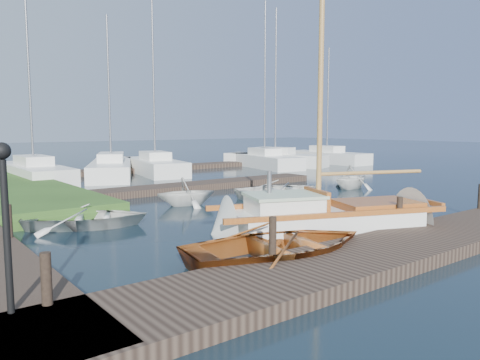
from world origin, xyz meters
TOP-DOWN VIEW (x-y plane):
  - ground at (0.00, 0.00)m, footprint 160.00×160.00m
  - near_dock at (0.00, -6.00)m, footprint 18.00×2.20m
  - far_dock at (2.00, 6.50)m, footprint 14.00×1.60m
  - pontoon at (10.00, 16.00)m, footprint 30.00×1.60m
  - mooring_post_0 at (-7.50, -5.00)m, footprint 0.16×0.16m
  - mooring_post_1 at (-3.00, -5.00)m, footprint 0.16×0.16m
  - mooring_post_2 at (1.50, -5.00)m, footprint 0.16×0.16m
  - mooring_post_4 at (-7.00, 0.00)m, footprint 0.16×0.16m
  - lamp_post at (-8.00, -5.00)m, footprint 0.24×0.24m
  - sailboat at (0.29, -3.66)m, footprint 7.38×4.39m
  - dinghy at (-2.49, -4.70)m, footprint 4.87×3.86m
  - tender_a at (-4.63, 1.42)m, footprint 4.26×3.78m
  - tender_b at (-0.32, 2.89)m, footprint 2.60×2.37m
  - tender_c at (3.83, 2.11)m, footprint 4.49×3.74m
  - tender_d at (8.37, 2.16)m, footprint 2.56×2.26m
  - marina_boat_0 at (-2.86, 14.41)m, footprint 2.25×8.10m
  - marina_boat_1 at (1.48, 14.43)m, footprint 5.73×8.99m
  - marina_boat_2 at (4.22, 14.15)m, footprint 3.56×7.41m
  - marina_boat_4 at (12.69, 13.55)m, footprint 3.66×7.76m
  - marina_boat_5 at (14.16, 14.05)m, footprint 4.93×8.04m
  - marina_boat_6 at (19.36, 13.58)m, footprint 2.23×7.45m

SIDE VIEW (x-z plane):
  - ground at x=0.00m, z-range 0.00..0.00m
  - near_dock at x=0.00m, z-range 0.00..0.30m
  - far_dock at x=2.00m, z-range 0.00..0.30m
  - pontoon at x=10.00m, z-range 0.00..0.30m
  - sailboat at x=0.29m, z-range -4.57..5.26m
  - tender_a at x=-4.63m, z-range 0.00..0.73m
  - tender_c at x=3.83m, z-range 0.00..0.80m
  - dinghy at x=-2.49m, z-range 0.00..0.91m
  - marina_boat_1 at x=1.48m, z-range -4.10..5.21m
  - marina_boat_6 at x=19.36m, z-range -4.01..5.13m
  - marina_boat_0 at x=-2.86m, z-range -4.43..5.56m
  - marina_boat_5 at x=14.16m, z-range -5.17..6.33m
  - marina_boat_4 at x=12.69m, z-range -5.25..6.41m
  - tender_b at x=-0.32m, z-range 0.00..1.17m
  - marina_boat_2 at x=4.22m, z-range -5.57..6.75m
  - tender_d at x=8.37m, z-range 0.00..1.26m
  - mooring_post_0 at x=-7.50m, z-range 0.30..1.10m
  - mooring_post_1 at x=-3.00m, z-range 0.30..1.10m
  - mooring_post_2 at x=1.50m, z-range 0.30..1.10m
  - mooring_post_4 at x=-7.00m, z-range 0.30..1.10m
  - lamp_post at x=-8.00m, z-range 0.65..3.09m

